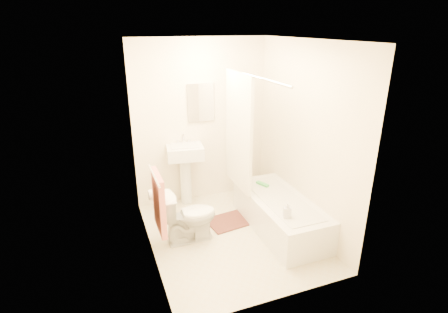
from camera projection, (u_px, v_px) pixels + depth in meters
name	position (u px, v px, depth m)	size (l,w,h in m)	color
floor	(231.00, 235.00, 4.51)	(2.40, 2.40, 0.00)	beige
ceiling	(232.00, 40.00, 3.66)	(2.40, 2.40, 0.00)	white
wall_back	(201.00, 122.00, 5.13)	(2.00, 0.02, 2.40)	beige
wall_left	(145.00, 159.00, 3.75)	(0.02, 2.40, 2.40)	beige
wall_right	(305.00, 138.00, 4.42)	(0.02, 2.40, 2.40)	beige
mirror	(201.00, 103.00, 5.01)	(0.40, 0.03, 0.55)	white
curtain_rod	(253.00, 76.00, 3.99)	(0.03, 0.03, 1.70)	silver
shower_curtain	(238.00, 132.00, 4.61)	(0.04, 0.80, 1.55)	silver
towel_bar	(154.00, 175.00, 3.58)	(0.02, 0.02, 0.60)	silver
towel	(159.00, 202.00, 3.70)	(0.06, 0.45, 0.66)	#CC7266
toilet_paper	(153.00, 194.00, 4.06)	(0.12, 0.12, 0.11)	white
toilet	(189.00, 216.00, 4.31)	(0.38, 0.68, 0.66)	silver
sink	(186.00, 172.00, 5.16)	(0.51, 0.41, 1.01)	silver
bathtub	(280.00, 214.00, 4.59)	(0.68, 1.55, 0.44)	white
bath_mat	(229.00, 221.00, 4.81)	(0.58, 0.43, 0.02)	#54261F
soap_bottle	(287.00, 210.00, 4.05)	(0.09, 0.09, 0.20)	silver
scrub_brush	(262.00, 184.00, 4.88)	(0.06, 0.19, 0.04)	green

